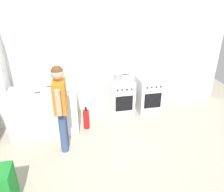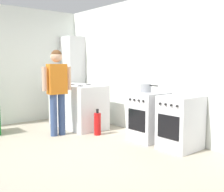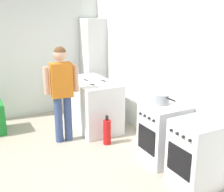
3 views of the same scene
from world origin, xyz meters
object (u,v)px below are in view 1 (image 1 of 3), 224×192
at_px(knife_paring, 55,92).
at_px(fire_extinguisher, 86,119).
at_px(oven_left, 121,97).
at_px(pot, 118,77).
at_px(oven_right, 148,94).
at_px(knife_carving, 43,92).
at_px(person, 61,103).
at_px(knife_utility, 46,87).

bearing_deg(knife_paring, fire_extinguisher, 2.58).
distance_m(oven_left, pot, 0.50).
height_order(oven_right, fire_extinguisher, oven_right).
relative_size(pot, knife_carving, 1.17).
distance_m(pot, person, 1.64).
distance_m(knife_carving, knife_utility, 0.22).
xyz_separation_m(pot, fire_extinguisher, (-0.79, -0.48, -0.71)).
height_order(pot, fire_extinguisher, pot).
bearing_deg(oven_right, oven_left, -180.00).
bearing_deg(knife_carving, knife_utility, 74.82).
relative_size(person, fire_extinguisher, 3.20).
distance_m(oven_right, pot, 0.90).
xyz_separation_m(oven_right, knife_paring, (-2.12, -0.50, 0.48)).
bearing_deg(knife_utility, pot, 7.56).
xyz_separation_m(knife_utility, fire_extinguisher, (0.75, -0.27, -0.69)).
distance_m(knife_paring, fire_extinguisher, 0.90).
bearing_deg(person, knife_carving, 118.14).
relative_size(oven_left, fire_extinguisher, 1.70).
distance_m(knife_paring, person, 0.58).
xyz_separation_m(oven_right, knife_carving, (-2.35, -0.42, 0.48)).
relative_size(oven_left, knife_paring, 4.16).
bearing_deg(knife_utility, oven_left, 7.18).
height_order(pot, knife_paring, pot).
bearing_deg(knife_utility, fire_extinguisher, -20.16).
bearing_deg(pot, fire_extinguisher, -148.83).
height_order(oven_left, knife_paring, knife_paring).
relative_size(pot, person, 0.24).
bearing_deg(oven_left, pot, 179.57).
relative_size(pot, fire_extinguisher, 0.76).
bearing_deg(knife_carving, oven_right, 10.12).
bearing_deg(knife_utility, knife_carving, -105.18).
relative_size(knife_utility, person, 0.16).
distance_m(oven_right, person, 2.33).
bearing_deg(oven_left, knife_utility, -172.82).
bearing_deg(fire_extinguisher, oven_left, 28.78).
bearing_deg(fire_extinguisher, person, -128.05).
bearing_deg(knife_utility, person, -71.58).
xyz_separation_m(oven_left, knife_carving, (-1.68, -0.42, 0.48)).
relative_size(oven_right, knife_utility, 3.39).
bearing_deg(fire_extinguisher, oven_right, 17.21).
height_order(knife_carving, knife_paring, same).
relative_size(knife_paring, knife_utility, 0.81).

